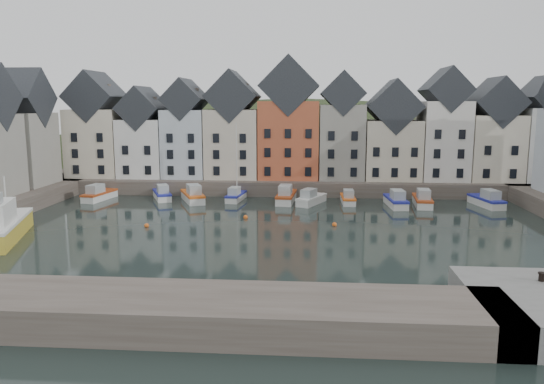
# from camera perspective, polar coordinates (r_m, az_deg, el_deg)

# --- Properties ---
(ground) EXTENTS (260.00, 260.00, 0.00)m
(ground) POSITION_cam_1_polar(r_m,az_deg,el_deg) (52.62, 0.39, -4.80)
(ground) COLOR black
(ground) RESTS_ON ground
(far_quay) EXTENTS (90.00, 16.00, 2.00)m
(far_quay) POSITION_cam_1_polar(r_m,az_deg,el_deg) (81.82, 1.85, 1.09)
(far_quay) COLOR #4A4139
(far_quay) RESTS_ON ground
(near_wall) EXTENTS (50.00, 6.00, 2.00)m
(near_wall) POSITION_cam_1_polar(r_m,az_deg,el_deg) (34.07, -19.78, -11.75)
(near_wall) COLOR #4A4139
(near_wall) RESTS_ON ground
(hillside) EXTENTS (153.60, 70.40, 64.00)m
(hillside) POSITION_cam_1_polar(r_m,az_deg,el_deg) (111.32, 2.40, -6.62)
(hillside) COLOR #222E17
(hillside) RESTS_ON ground
(far_terrace) EXTENTS (72.37, 8.16, 17.78)m
(far_terrace) POSITION_cam_1_polar(r_m,az_deg,el_deg) (78.96, 4.16, 6.51)
(far_terrace) COLOR beige
(far_terrace) RESTS_ON far_quay
(mooring_buoys) EXTENTS (20.50, 5.50, 0.50)m
(mooring_buoys) POSITION_cam_1_polar(r_m,az_deg,el_deg) (58.14, -3.19, -3.27)
(mooring_buoys) COLOR orange
(mooring_buoys) RESTS_ON ground
(boat_a) EXTENTS (3.00, 6.63, 2.46)m
(boat_a) POSITION_cam_1_polar(r_m,az_deg,el_deg) (75.69, -18.13, -0.28)
(boat_a) COLOR silver
(boat_a) RESTS_ON ground
(boat_b) EXTENTS (4.12, 6.31, 2.33)m
(boat_b) POSITION_cam_1_polar(r_m,az_deg,el_deg) (74.03, -11.73, -0.25)
(boat_b) COLOR silver
(boat_b) RESTS_ON ground
(boat_c) EXTENTS (4.70, 7.20, 2.66)m
(boat_c) POSITION_cam_1_polar(r_m,az_deg,el_deg) (71.51, -8.50, -0.41)
(boat_c) COLOR silver
(boat_c) RESTS_ON ground
(boat_d) EXTENTS (2.34, 5.72, 10.63)m
(boat_d) POSITION_cam_1_polar(r_m,az_deg,el_deg) (71.68, -3.93, -0.39)
(boat_d) COLOR silver
(boat_d) RESTS_ON ground
(boat_e) EXTENTS (2.62, 7.07, 2.67)m
(boat_e) POSITION_cam_1_polar(r_m,az_deg,el_deg) (70.31, 1.52, -0.48)
(boat_e) COLOR silver
(boat_e) RESTS_ON ground
(boat_f) EXTENTS (4.16, 6.25, 2.31)m
(boat_f) POSITION_cam_1_polar(r_m,az_deg,el_deg) (69.21, 4.20, -0.75)
(boat_f) COLOR silver
(boat_f) RESTS_ON ground
(boat_g) EXTENTS (1.81, 5.48, 2.09)m
(boat_g) POSITION_cam_1_polar(r_m,az_deg,el_deg) (70.33, 8.18, -0.71)
(boat_g) COLOR silver
(boat_g) RESTS_ON ground
(boat_h) EXTENTS (2.44, 6.59, 2.48)m
(boat_h) POSITION_cam_1_polar(r_m,az_deg,el_deg) (69.23, 13.20, -0.94)
(boat_h) COLOR silver
(boat_h) RESTS_ON ground
(boat_i) EXTENTS (2.60, 6.71, 2.52)m
(boat_i) POSITION_cam_1_polar(r_m,az_deg,el_deg) (70.46, 15.89, -0.86)
(boat_i) COLOR silver
(boat_i) RESTS_ON ground
(boat_j) EXTENTS (3.23, 6.76, 2.49)m
(boat_j) POSITION_cam_1_polar(r_m,az_deg,el_deg) (72.88, 22.12, -0.87)
(boat_j) COLOR silver
(boat_j) RESTS_ON ground
(large_vessel) EXTENTS (6.73, 12.40, 6.23)m
(large_vessel) POSITION_cam_1_polar(r_m,az_deg,el_deg) (56.92, -27.15, -3.26)
(large_vessel) COLOR gold
(large_vessel) RESTS_ON ground
(mooring_bollard) EXTENTS (0.48, 0.48, 0.56)m
(mooring_bollard) POSITION_cam_1_polar(r_m,az_deg,el_deg) (37.68, 27.02, -8.09)
(mooring_bollard) COLOR black
(mooring_bollard) RESTS_ON near_quay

